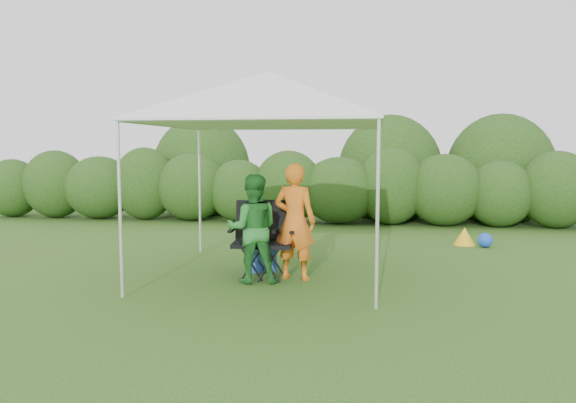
# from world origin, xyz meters

# --- Properties ---
(ground) EXTENTS (70.00, 70.00, 0.00)m
(ground) POSITION_xyz_m (0.00, 0.00, 0.00)
(ground) COLOR #375E1D
(hedge) EXTENTS (17.21, 1.53, 1.80)m
(hedge) POSITION_xyz_m (0.11, 6.00, 0.83)
(hedge) COLOR #2A4D18
(hedge) RESTS_ON ground
(canopy) EXTENTS (3.10, 3.10, 2.83)m
(canopy) POSITION_xyz_m (0.00, 0.50, 2.46)
(canopy) COLOR silver
(canopy) RESTS_ON ground
(chair_right) EXTENTS (0.69, 0.63, 1.06)m
(chair_right) POSITION_xyz_m (0.06, 0.36, 0.60)
(chair_right) COLOR black
(chair_right) RESTS_ON ground
(chair_left) EXTENTS (0.68, 0.63, 1.04)m
(chair_left) POSITION_xyz_m (-0.19, 0.42, 0.59)
(chair_left) COLOR black
(chair_left) RESTS_ON ground
(man) EXTENTS (0.65, 0.49, 1.59)m
(man) POSITION_xyz_m (0.40, 0.28, 0.79)
(man) COLOR orange
(man) RESTS_ON ground
(woman) EXTENTS (0.80, 0.68, 1.44)m
(woman) POSITION_xyz_m (-0.12, -0.00, 0.72)
(woman) COLOR #27792C
(woman) RESTS_ON ground
(cooler) EXTENTS (0.50, 0.43, 0.36)m
(cooler) POSITION_xyz_m (-0.16, 0.71, 0.18)
(cooler) COLOR #234FA4
(cooler) RESTS_ON ground
(bottle) EXTENTS (0.07, 0.07, 0.25)m
(bottle) POSITION_xyz_m (-0.10, 0.67, 0.48)
(bottle) COLOR #592D0C
(bottle) RESTS_ON cooler
(lawn_toy) EXTENTS (0.65, 0.54, 0.33)m
(lawn_toy) POSITION_xyz_m (3.18, 3.38, 0.15)
(lawn_toy) COLOR yellow
(lawn_toy) RESTS_ON ground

